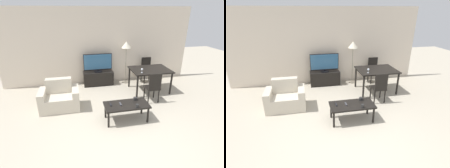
{
  "view_description": "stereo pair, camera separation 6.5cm",
  "coord_description": "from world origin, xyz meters",
  "views": [
    {
      "loc": [
        -0.88,
        -2.61,
        2.6
      ],
      "look_at": [
        0.07,
        1.82,
        0.65
      ],
      "focal_mm": 28.0,
      "sensor_mm": 36.0,
      "label": 1
    },
    {
      "loc": [
        -0.82,
        -2.63,
        2.6
      ],
      "look_at": [
        0.07,
        1.82,
        0.65
      ],
      "focal_mm": 28.0,
      "sensor_mm": 36.0,
      "label": 2
    }
  ],
  "objects": [
    {
      "name": "ground_plane",
      "position": [
        0.0,
        0.0,
        0.0
      ],
      "size": [
        18.0,
        18.0,
        0.0
      ],
      "primitive_type": "plane",
      "color": "#B2A893"
    },
    {
      "name": "wall_back",
      "position": [
        0.0,
        3.68,
        1.35
      ],
      "size": [
        6.92,
        0.06,
        2.7
      ],
      "color": "beige",
      "rests_on": "ground_plane"
    },
    {
      "name": "armchair",
      "position": [
        -1.4,
        1.93,
        0.3
      ],
      "size": [
        1.07,
        0.68,
        0.82
      ],
      "color": "beige",
      "rests_on": "ground_plane"
    },
    {
      "name": "tv_stand",
      "position": [
        -0.11,
        3.39,
        0.25
      ],
      "size": [
        1.08,
        0.44,
        0.5
      ],
      "color": "black",
      "rests_on": "ground_plane"
    },
    {
      "name": "tv",
      "position": [
        -0.11,
        3.39,
        0.84
      ],
      "size": [
        1.02,
        0.32,
        0.66
      ],
      "color": "black",
      "rests_on": "tv_stand"
    },
    {
      "name": "coffee_table",
      "position": [
        0.25,
        0.97,
        0.4
      ],
      "size": [
        1.1,
        0.53,
        0.45
      ],
      "color": "black",
      "rests_on": "ground_plane"
    },
    {
      "name": "dining_table",
      "position": [
        1.51,
        2.51,
        0.68
      ],
      "size": [
        1.27,
        0.97,
        0.77
      ],
      "color": "black",
      "rests_on": "ground_plane"
    },
    {
      "name": "dining_chair_near",
      "position": [
        1.29,
        1.71,
        0.51
      ],
      "size": [
        0.4,
        0.4,
        0.93
      ],
      "color": "black",
      "rests_on": "ground_plane"
    },
    {
      "name": "dining_chair_far",
      "position": [
        1.74,
        3.3,
        0.51
      ],
      "size": [
        0.4,
        0.4,
        0.93
      ],
      "color": "black",
      "rests_on": "ground_plane"
    },
    {
      "name": "floor_lamp",
      "position": [
        0.92,
        3.36,
        1.36
      ],
      "size": [
        0.35,
        0.35,
        1.56
      ],
      "color": "gray",
      "rests_on": "ground_plane"
    },
    {
      "name": "remote_primary",
      "position": [
        0.11,
        1.0,
        0.46
      ],
      "size": [
        0.04,
        0.15,
        0.02
      ],
      "color": "#38383D",
      "rests_on": "coffee_table"
    },
    {
      "name": "remote_secondary",
      "position": [
        -0.13,
        1.02,
        0.46
      ],
      "size": [
        0.04,
        0.15,
        0.02
      ],
      "color": "black",
      "rests_on": "coffee_table"
    },
    {
      "name": "cup_white_near",
      "position": [
        0.53,
        1.13,
        0.49
      ],
      "size": [
        0.09,
        0.09,
        0.07
      ],
      "color": "black",
      "rests_on": "coffee_table"
    },
    {
      "name": "cup_colored_far",
      "position": [
        0.46,
        0.77,
        0.49
      ],
      "size": [
        0.07,
        0.07,
        0.08
      ],
      "color": "black",
      "rests_on": "coffee_table"
    },
    {
      "name": "wine_glass_left",
      "position": [
        1.11,
        2.23,
        0.87
      ],
      "size": [
        0.07,
        0.07,
        0.15
      ],
      "color": "silver",
      "rests_on": "dining_table"
    }
  ]
}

